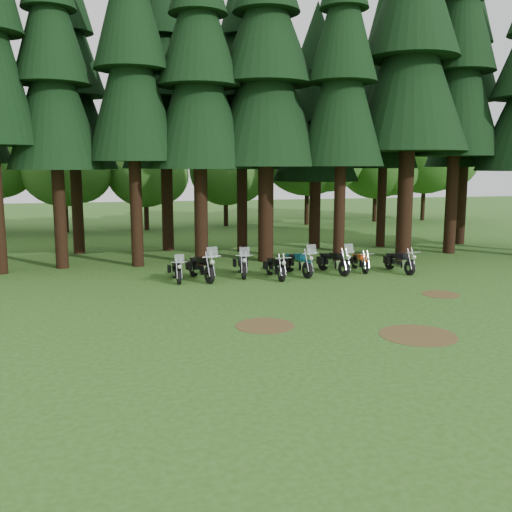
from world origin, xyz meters
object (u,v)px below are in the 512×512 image
at_px(motorcycle_5, 334,262).
at_px(motorcycle_7, 399,262).
at_px(motorcycle_4, 298,264).
at_px(motorcycle_3, 276,268).
at_px(motorcycle_2, 242,265).
at_px(motorcycle_6, 360,262).
at_px(motorcycle_1, 201,268).
at_px(motorcycle_0, 177,271).

bearing_deg(motorcycle_5, motorcycle_7, -23.13).
bearing_deg(motorcycle_4, motorcycle_3, -170.29).
bearing_deg(motorcycle_4, motorcycle_7, -16.32).
distance_m(motorcycle_2, motorcycle_3, 1.55).
height_order(motorcycle_3, motorcycle_6, motorcycle_3).
relative_size(motorcycle_2, motorcycle_3, 1.05).
xyz_separation_m(motorcycle_4, motorcycle_6, (3.04, 0.24, -0.10)).
height_order(motorcycle_1, motorcycle_2, motorcycle_1).
relative_size(motorcycle_4, motorcycle_6, 1.23).
bearing_deg(motorcycle_1, motorcycle_5, -13.55).
height_order(motorcycle_5, motorcycle_7, motorcycle_5).
relative_size(motorcycle_1, motorcycle_5, 1.06).
bearing_deg(motorcycle_3, motorcycle_4, 17.33).
distance_m(motorcycle_3, motorcycle_7, 5.84).
distance_m(motorcycle_0, motorcycle_1, 1.05).
xyz_separation_m(motorcycle_2, motorcycle_3, (1.29, -0.85, -0.03)).
bearing_deg(motorcycle_7, motorcycle_3, 172.58).
distance_m(motorcycle_1, motorcycle_5, 5.99).
bearing_deg(motorcycle_1, motorcycle_4, -13.52).
xyz_separation_m(motorcycle_1, motorcycle_7, (8.99, -0.38, -0.07)).
xyz_separation_m(motorcycle_3, motorcycle_5, (2.84, 0.46, 0.04)).
distance_m(motorcycle_6, motorcycle_7, 1.76).
bearing_deg(motorcycle_6, motorcycle_1, -173.89).
relative_size(motorcycle_5, motorcycle_6, 1.19).
xyz_separation_m(motorcycle_0, motorcycle_3, (4.19, -0.40, 0.02)).
height_order(motorcycle_3, motorcycle_4, motorcycle_4).
bearing_deg(motorcycle_7, motorcycle_6, 149.61).
relative_size(motorcycle_0, motorcycle_2, 0.89).
bearing_deg(motorcycle_6, motorcycle_4, -171.76).
height_order(motorcycle_4, motorcycle_6, motorcycle_4).
relative_size(motorcycle_0, motorcycle_6, 1.04).
bearing_deg(motorcycle_0, motorcycle_7, -4.03).
bearing_deg(motorcycle_7, motorcycle_4, 167.17).
bearing_deg(motorcycle_6, motorcycle_7, -19.34).
height_order(motorcycle_4, motorcycle_5, motorcycle_4).
bearing_deg(motorcycle_7, motorcycle_5, 163.73).
xyz_separation_m(motorcycle_2, motorcycle_5, (4.13, -0.39, 0.01)).
bearing_deg(motorcycle_0, motorcycle_6, 0.22).
distance_m(motorcycle_0, motorcycle_2, 2.94).
bearing_deg(motorcycle_6, motorcycle_3, -167.12).
height_order(motorcycle_2, motorcycle_4, motorcycle_4).
bearing_deg(motorcycle_3, motorcycle_0, 171.39).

